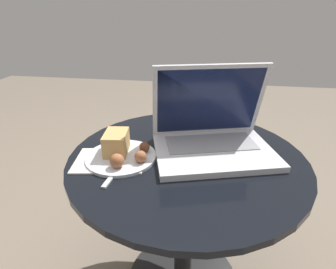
{
  "coord_description": "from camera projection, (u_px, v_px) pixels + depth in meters",
  "views": [
    {
      "loc": [
        0.05,
        -0.66,
        0.95
      ],
      "look_at": [
        -0.05,
        -0.02,
        0.63
      ],
      "focal_mm": 28.0,
      "sensor_mm": 36.0,
      "label": 1
    }
  ],
  "objects": [
    {
      "name": "snack_plate",
      "position": [
        120.0,
        151.0,
        0.74
      ],
      "size": [
        0.2,
        0.2,
        0.07
      ],
      "color": "silver",
      "rests_on": "table"
    },
    {
      "name": "napkin",
      "position": [
        110.0,
        160.0,
        0.73
      ],
      "size": [
        0.21,
        0.16,
        0.0
      ],
      "color": "silver",
      "rests_on": "table"
    },
    {
      "name": "fork",
      "position": [
        122.0,
        163.0,
        0.72
      ],
      "size": [
        0.04,
        0.2,
        0.0
      ],
      "color": "silver",
      "rests_on": "table"
    },
    {
      "name": "laptop",
      "position": [
        212.0,
        134.0,
        0.77
      ],
      "size": [
        0.39,
        0.33,
        0.25
      ],
      "color": "silver",
      "rests_on": "table"
    },
    {
      "name": "table",
      "position": [
        185.0,
        198.0,
        0.84
      ],
      "size": [
        0.68,
        0.68,
        0.56
      ],
      "color": "black",
      "rests_on": "ground_plane"
    },
    {
      "name": "beer_glass",
      "position": [
        188.0,
        103.0,
        0.89
      ],
      "size": [
        0.06,
        0.06,
        0.19
      ],
      "color": "#C6701E",
      "rests_on": "table"
    }
  ]
}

